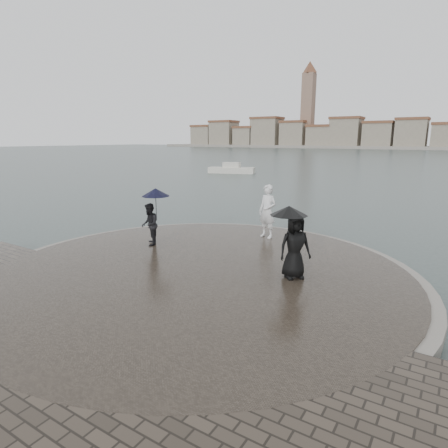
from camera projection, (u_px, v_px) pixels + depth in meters
The scene contains 8 objects.
ground at pixel (106, 331), 8.11m from camera, with size 400.00×400.00×0.00m, color #2B3835.
kerb_ring at pixel (200, 275), 10.96m from camera, with size 12.50×12.50×0.32m, color gray.
quay_tip at pixel (200, 275), 10.95m from camera, with size 11.90×11.90×0.36m, color #2D261E.
statue at pixel (267, 211), 14.18m from camera, with size 0.74×0.49×2.03m, color white.
visitor_left at pixel (151, 215), 13.12m from camera, with size 1.20×1.05×2.04m.
visitor_right at pixel (293, 237), 10.04m from camera, with size 1.27×1.12×1.95m.
far_skyline at pixel (428, 135), 142.62m from camera, with size 260.00×20.00×37.00m.
boats at pixel (391, 173), 40.61m from camera, with size 39.60×14.75×1.50m.
Camera 1 is at (6.11, -4.88, 4.06)m, focal length 30.00 mm.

